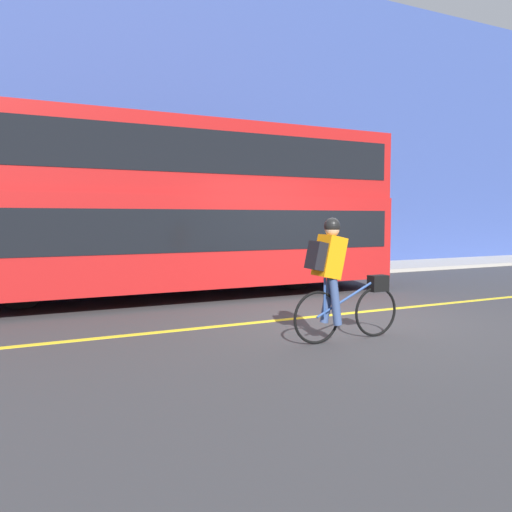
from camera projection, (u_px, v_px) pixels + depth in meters
name	position (u px, v px, depth m)	size (l,w,h in m)	color
ground_plane	(342.00, 318.00, 8.17)	(80.00, 80.00, 0.00)	#38383A
road_center_line	(333.00, 315.00, 8.40)	(50.00, 0.14, 0.01)	yellow
sidewalk_curb	(211.00, 276.00, 13.67)	(60.00, 2.44, 0.10)	#A8A399
building_facade	(193.00, 118.00, 14.56)	(60.00, 0.30, 9.10)	#33478C
bus	(173.00, 203.00, 10.15)	(9.20, 2.54, 3.49)	black
cyclist_on_bike	(337.00, 275.00, 6.52)	(1.65, 0.32, 1.63)	black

